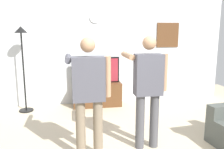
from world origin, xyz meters
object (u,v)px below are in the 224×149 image
Objects in this scene: person_standing_nearer_lamp at (89,90)px; person_standing_nearer_couch at (148,86)px; wall_clock at (95,18)px; floor_lamp at (22,52)px; framed_picture at (168,35)px; tv_stand at (97,95)px; television at (97,70)px.

person_standing_nearer_couch is (0.92, 0.13, -0.00)m from person_standing_nearer_lamp.
wall_clock is 1.87m from floor_lamp.
person_standing_nearer_lamp is at bearing -130.97° from framed_picture.
framed_picture reaches higher than person_standing_nearer_couch.
wall_clock is at bearing 81.70° from person_standing_nearer_lamp.
wall_clock is 1.94m from framed_picture.
floor_lamp is (-1.67, -0.08, 1.09)m from tv_stand.
floor_lamp is at bearing 136.29° from person_standing_nearer_couch.
television is at bearing 4.50° from floor_lamp.
television is 0.62× the size of person_standing_nearer_couch.
person_standing_nearer_lamp is (-2.28, -2.62, -0.71)m from framed_picture.
tv_stand is at bearing 80.69° from person_standing_nearer_lamp.
person_standing_nearer_lamp is (1.29, -2.24, -0.37)m from floor_lamp.
wall_clock is 0.15× the size of person_standing_nearer_couch.
television is 0.62× the size of person_standing_nearer_lamp.
floor_lamp is (-3.56, -0.38, -0.34)m from framed_picture.
tv_stand is 0.67× the size of person_standing_nearer_lamp.
wall_clock is at bearing -179.85° from framed_picture.
framed_picture reaches higher than television.
tv_stand is 0.60m from television.
floor_lamp is at bearing -173.91° from framed_picture.
floor_lamp is 3.08m from person_standing_nearer_couch.
wall_clock reaches higher than person_standing_nearer_couch.
person_standing_nearer_lamp is (-0.38, -2.33, 0.72)m from tv_stand.
person_standing_nearer_couch is at bearing -77.74° from wall_clock.
television is 0.57× the size of floor_lamp.
framed_picture is at bearing 61.50° from person_standing_nearer_couch.
floor_lamp is 1.10× the size of person_standing_nearer_lamp.
floor_lamp reaches higher than tv_stand.
television is at bearing 80.87° from person_standing_nearer_lamp.
television is 1.74m from floor_lamp.
person_standing_nearer_lamp is at bearing -60.11° from floor_lamp.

